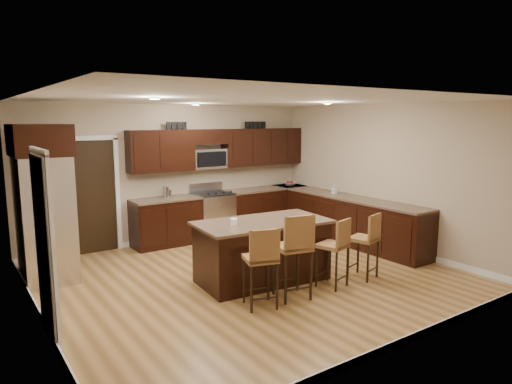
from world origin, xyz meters
TOP-DOWN VIEW (x-y plane):
  - floor at (0.00, 0.00)m, footprint 6.00×6.00m
  - ceiling at (0.00, 0.00)m, footprint 6.00×6.00m
  - wall_back at (0.00, 2.75)m, footprint 6.00×0.00m
  - wall_left at (-3.00, 0.00)m, footprint 0.00×5.50m
  - wall_right at (3.00, 0.00)m, footprint 0.00×5.50m
  - base_cabinets at (1.90, 1.45)m, footprint 4.02×3.96m
  - upper_cabinets at (1.04, 2.58)m, footprint 4.00×0.33m
  - range at (0.68, 2.45)m, footprint 0.76×0.64m
  - microwave at (0.68, 2.60)m, footprint 0.76×0.31m
  - doorway at (-1.65, 2.73)m, footprint 0.85×0.03m
  - pantry_door at (-2.98, -0.30)m, footprint 0.03×0.80m
  - letter_decor at (0.90, 2.58)m, footprint 2.20×0.03m
  - island at (0.04, -0.22)m, footprint 2.06×1.20m
  - stool_left at (-0.57, -1.06)m, footprint 0.50×0.50m
  - stool_mid at (-0.03, -1.07)m, footprint 0.52×0.52m
  - stool_right at (0.75, -1.06)m, footprint 0.47×0.47m
  - refrigerator at (-2.62, 1.66)m, footprint 0.79×1.01m
  - floor_mat at (1.33, 1.42)m, footprint 1.00×0.83m
  - fruit_bowl at (2.70, 2.45)m, footprint 0.33×0.33m
  - soap_bottle at (2.70, 1.00)m, footprint 0.09×0.09m
  - canister_tall at (-0.34, 2.45)m, footprint 0.12×0.12m
  - canister_short at (-0.28, 2.45)m, footprint 0.11×0.11m
  - island_jar at (-0.46, -0.22)m, footprint 0.10×0.10m
  - stool_extra at (1.40, -1.06)m, footprint 0.47×0.47m

SIDE VIEW (x-z plane):
  - floor at x=0.00m, z-range 0.00..0.00m
  - floor_mat at x=1.33m, z-range 0.00..0.01m
  - island at x=0.04m, z-range -0.03..0.89m
  - base_cabinets at x=1.90m, z-range 0.00..0.92m
  - range at x=0.68m, z-range -0.08..1.03m
  - stool_right at x=0.75m, z-range 0.13..1.14m
  - stool_extra at x=1.40m, z-range 0.13..1.14m
  - stool_left at x=-0.57m, z-range 0.13..1.20m
  - stool_mid at x=-0.03m, z-range 0.15..1.33m
  - fruit_bowl at x=2.70m, z-range 0.92..0.99m
  - island_jar at x=-0.46m, z-range 0.92..1.02m
  - canister_short at x=-0.28m, z-range 0.92..1.08m
  - soap_bottle at x=2.70m, z-range 0.92..1.10m
  - pantry_door at x=-2.98m, z-range 0.00..2.04m
  - canister_tall at x=-0.34m, z-range 0.92..1.14m
  - doorway at x=-1.65m, z-range 0.00..2.06m
  - refrigerator at x=-2.62m, z-range 0.03..2.38m
  - wall_back at x=0.00m, z-range -1.65..4.35m
  - wall_left at x=-3.00m, z-range -1.40..4.10m
  - wall_right at x=3.00m, z-range -1.40..4.10m
  - microwave at x=0.68m, z-range 1.42..1.82m
  - upper_cabinets at x=1.04m, z-range 1.44..2.24m
  - letter_decor at x=0.90m, z-range 2.22..2.37m
  - ceiling at x=0.00m, z-range 2.70..2.70m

